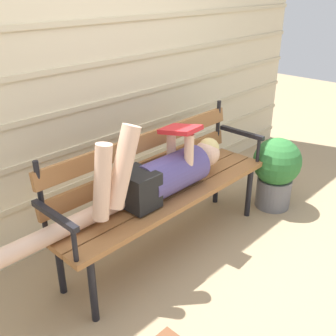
% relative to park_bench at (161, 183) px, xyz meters
% --- Properties ---
extents(ground_plane, '(12.00, 12.00, 0.00)m').
position_rel_park_bench_xyz_m(ground_plane, '(0.00, -0.15, -0.51)').
color(ground_plane, tan).
extents(house_siding, '(5.04, 0.08, 2.50)m').
position_rel_park_bench_xyz_m(house_siding, '(0.00, 0.60, 0.74)').
color(house_siding, beige).
rests_on(house_siding, ground).
extents(park_bench, '(1.77, 0.44, 0.90)m').
position_rel_park_bench_xyz_m(park_bench, '(0.00, 0.00, 0.00)').
color(park_bench, '#9E6638').
rests_on(park_bench, ground).
extents(reclining_person, '(1.74, 0.26, 0.60)m').
position_rel_park_bench_xyz_m(reclining_person, '(-0.11, -0.07, 0.12)').
color(reclining_person, '#514784').
extents(potted_plant, '(0.40, 0.40, 0.62)m').
position_rel_park_bench_xyz_m(potted_plant, '(1.06, -0.30, -0.17)').
color(potted_plant, slate).
rests_on(potted_plant, ground).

